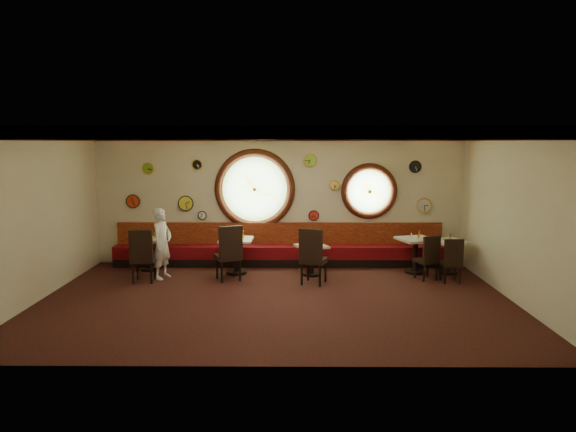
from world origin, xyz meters
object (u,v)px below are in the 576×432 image
at_px(table_b, 236,252).
at_px(condiment_a_salt, 147,236).
at_px(condiment_d_bottle, 419,234).
at_px(waiter, 162,244).
at_px(table_c, 311,256).
at_px(condiment_c_bottle, 317,240).
at_px(condiment_e_pepper, 450,238).
at_px(condiment_b_pepper, 237,237).
at_px(condiment_c_salt, 311,243).
at_px(condiment_e_bottle, 450,237).
at_px(chair_b, 229,249).
at_px(condiment_a_pepper, 151,236).
at_px(table_d, 415,251).
at_px(condiment_b_salt, 231,236).
at_px(condiment_a_bottle, 155,235).
at_px(condiment_d_salt, 411,235).
at_px(condiment_e_salt, 443,237).
at_px(condiment_b_bottle, 243,234).
at_px(table_a, 149,250).
at_px(chair_a, 142,252).
at_px(chair_d, 429,255).
at_px(condiment_d_pepper, 418,237).
at_px(condiment_c_pepper, 312,243).
at_px(chair_e, 452,258).
at_px(table_e, 448,253).

relative_size(table_b, condiment_a_salt, 7.72).
xyz_separation_m(condiment_d_bottle, waiter, (-5.80, -0.65, -0.11)).
relative_size(table_c, condiment_c_bottle, 4.53).
bearing_deg(condiment_e_pepper, condiment_b_pepper, -178.96).
xyz_separation_m(condiment_c_salt, condiment_e_bottle, (3.22, 0.27, 0.09)).
relative_size(condiment_a_salt, waiter, 0.07).
xyz_separation_m(chair_b, condiment_a_pepper, (-1.95, 0.98, 0.11)).
bearing_deg(condiment_a_salt, table_d, -1.96).
bearing_deg(table_d, condiment_d_bottle, 53.13).
relative_size(table_c, condiment_b_salt, 8.06).
bearing_deg(condiment_a_bottle, condiment_d_salt, -2.15).
bearing_deg(condiment_d_salt, condiment_e_bottle, -3.93).
relative_size(condiment_a_pepper, condiment_e_salt, 0.90).
xyz_separation_m(table_d, condiment_d_bottle, (0.11, 0.14, 0.38)).
bearing_deg(condiment_b_salt, condiment_b_bottle, 3.00).
distance_m(condiment_b_salt, condiment_a_bottle, 1.88).
height_order(condiment_c_salt, waiter, waiter).
bearing_deg(condiment_e_pepper, condiment_c_salt, -176.41).
bearing_deg(condiment_d_bottle, table_c, -171.42).
xyz_separation_m(table_c, condiment_c_salt, (-0.02, 0.01, 0.31)).
distance_m(table_a, condiment_d_bottle, 6.30).
xyz_separation_m(chair_a, chair_d, (6.16, 0.26, -0.10)).
distance_m(chair_a, condiment_a_pepper, 1.15).
height_order(condiment_d_salt, condiment_b_pepper, condiment_b_pepper).
distance_m(table_d, condiment_a_salt, 6.23).
bearing_deg(condiment_b_salt, chair_a, -153.89).
distance_m(chair_d, condiment_a_pepper, 6.34).
distance_m(table_d, condiment_c_salt, 2.44).
xyz_separation_m(condiment_d_pepper, condiment_e_salt, (0.60, 0.11, -0.03)).
relative_size(table_c, condiment_c_pepper, 7.81).
bearing_deg(condiment_c_salt, chair_e, -12.03).
bearing_deg(condiment_d_pepper, condiment_e_salt, 9.94).
height_order(table_e, chair_d, chair_d).
bearing_deg(chair_a, condiment_c_bottle, 7.82).
distance_m(table_c, condiment_b_pepper, 1.75).
bearing_deg(table_c, condiment_a_salt, 173.29).
xyz_separation_m(table_a, condiment_b_bottle, (2.23, -0.22, 0.42)).
bearing_deg(waiter, table_d, -65.58).
height_order(table_e, condiment_c_salt, condiment_c_salt).
height_order(table_c, condiment_c_salt, condiment_c_salt).
bearing_deg(chair_b, condiment_b_bottle, 49.59).
relative_size(condiment_e_salt, condiment_e_pepper, 1.18).
height_order(table_e, condiment_b_pepper, condiment_b_pepper).
height_order(chair_e, condiment_b_pepper, chair_e).
bearing_deg(chair_b, condiment_d_salt, -11.85).
xyz_separation_m(table_c, condiment_d_pepper, (2.43, 0.18, 0.42)).
height_order(chair_e, condiment_a_salt, chair_e).
bearing_deg(table_a, table_b, -8.45).
bearing_deg(waiter, condiment_d_pepper, -66.22).
bearing_deg(chair_d, waiter, 158.47).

